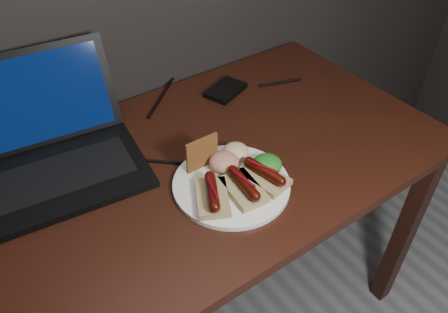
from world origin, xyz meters
name	(u,v)px	position (x,y,z in m)	size (l,w,h in m)	color
desk	(178,195)	(0.00, 1.38, 0.66)	(1.40, 0.70, 0.75)	#34150D
laptop	(48,150)	(-0.24, 1.56, 0.80)	(0.45, 0.39, 0.25)	black
hard_drive	(226,90)	(0.30, 1.59, 0.76)	(0.12, 0.08, 0.02)	black
desk_cables	(149,134)	(0.01, 1.54, 0.75)	(0.99, 0.42, 0.01)	black
plate	(231,184)	(0.08, 1.26, 0.76)	(0.27, 0.27, 0.01)	white
bread_sausage_left	(212,195)	(0.01, 1.23, 0.78)	(0.12, 0.13, 0.04)	tan
bread_sausage_center	(243,187)	(0.08, 1.22, 0.78)	(0.08, 0.12, 0.04)	tan
bread_sausage_right	(264,175)	(0.14, 1.22, 0.78)	(0.09, 0.13, 0.04)	tan
crispbread	(202,153)	(0.05, 1.34, 0.80)	(0.09, 0.01, 0.09)	#955929
salad_greens	(267,164)	(0.17, 1.24, 0.78)	(0.07, 0.07, 0.04)	#165110
salsa_mound	(224,162)	(0.09, 1.31, 0.78)	(0.07, 0.07, 0.04)	#A9101C
coleslaw_mound	(236,151)	(0.14, 1.32, 0.78)	(0.06, 0.06, 0.04)	beige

